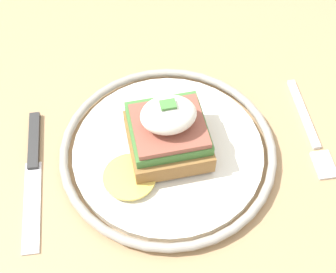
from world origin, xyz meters
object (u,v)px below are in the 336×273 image
at_px(sandwich, 167,132).
at_px(fork, 312,133).
at_px(plate, 168,150).
at_px(knife, 33,166).

height_order(sandwich, fork, sandwich).
xyz_separation_m(sandwich, fork, (-0.17, 0.01, -0.04)).
bearing_deg(plate, knife, -5.20).
distance_m(sandwich, knife, 0.16).
height_order(sandwich, knife, sandwich).
relative_size(fork, knife, 0.79).
distance_m(sandwich, fork, 0.18).
xyz_separation_m(sandwich, knife, (0.15, -0.01, -0.04)).
bearing_deg(knife, fork, 176.06).
height_order(plate, knife, plate).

